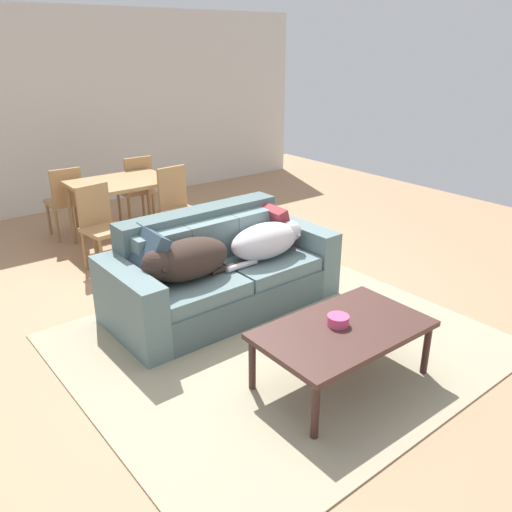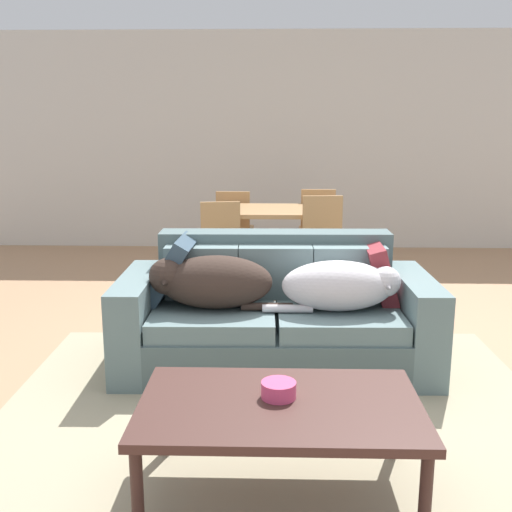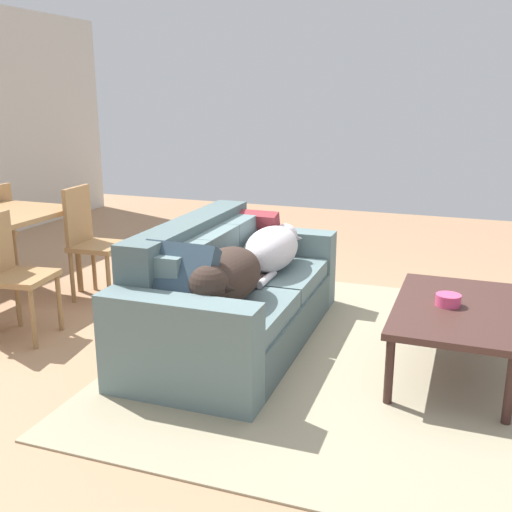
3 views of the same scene
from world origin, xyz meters
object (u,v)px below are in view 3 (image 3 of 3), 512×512
(throw_pillow_by_left_arm, at_px, (175,282))
(dining_chair_near_right, at_px, (91,238))
(couch, at_px, (230,296))
(dog_on_left_cushion, at_px, (224,277))
(dog_on_right_cushion, at_px, (272,248))
(throw_pillow_by_right_arm, at_px, (256,235))
(dining_chair_near_left, at_px, (12,270))
(coffee_table, at_px, (455,313))
(bowl_on_coffee_table, at_px, (448,300))

(throw_pillow_by_left_arm, xyz_separation_m, dining_chair_near_right, (1.14, 1.41, -0.11))
(couch, distance_m, dog_on_left_cushion, 0.52)
(dog_on_right_cushion, distance_m, throw_pillow_by_right_arm, 0.38)
(dining_chair_near_left, bearing_deg, dining_chair_near_right, -8.29)
(coffee_table, height_order, dining_chair_near_right, dining_chair_near_right)
(dog_on_left_cushion, xyz_separation_m, dining_chair_near_left, (-0.06, 1.60, -0.10))
(bowl_on_coffee_table, bearing_deg, dog_on_left_cushion, 108.13)
(throw_pillow_by_left_arm, bearing_deg, dining_chair_near_right, 51.10)
(couch, height_order, coffee_table, couch)
(coffee_table, xyz_separation_m, dining_chair_near_left, (-0.50, 2.95, 0.10))
(dining_chair_near_right, bearing_deg, coffee_table, -102.57)
(dog_on_left_cushion, relative_size, dog_on_right_cushion, 1.05)
(couch, bearing_deg, throw_pillow_by_left_arm, 175.48)
(coffee_table, distance_m, bowl_on_coffee_table, 0.09)
(dining_chair_near_right, bearing_deg, bowl_on_coffee_table, -102.81)
(bowl_on_coffee_table, distance_m, dining_chair_near_right, 2.93)
(couch, relative_size, dining_chair_near_left, 2.30)
(dining_chair_near_left, bearing_deg, bowl_on_coffee_table, -88.83)
(dog_on_left_cushion, xyz_separation_m, throw_pillow_by_right_arm, (1.12, 0.21, 0.00))
(dog_on_right_cushion, xyz_separation_m, throw_pillow_by_right_arm, (0.29, 0.24, 0.02))
(throw_pillow_by_left_arm, bearing_deg, dog_on_left_cushion, -33.57)
(dog_on_right_cushion, relative_size, throw_pillow_by_right_arm, 2.22)
(dog_on_right_cushion, bearing_deg, dining_chair_near_right, 88.10)
(couch, bearing_deg, dog_on_right_cushion, -23.78)
(throw_pillow_by_right_arm, height_order, coffee_table, throw_pillow_by_right_arm)
(throw_pillow_by_left_arm, bearing_deg, throw_pillow_by_right_arm, 1.03)
(dog_on_left_cushion, relative_size, dining_chair_near_right, 0.96)
(dog_on_right_cushion, distance_m, dining_chair_near_left, 1.85)
(bowl_on_coffee_table, bearing_deg, dining_chair_near_right, 81.59)
(dog_on_right_cushion, bearing_deg, dining_chair_near_left, 117.82)
(bowl_on_coffee_table, height_order, dining_chair_near_left, dining_chair_near_left)
(couch, height_order, throw_pillow_by_right_arm, couch)
(dog_on_left_cushion, relative_size, coffee_table, 0.76)
(coffee_table, bearing_deg, dog_on_left_cushion, 107.74)
(bowl_on_coffee_table, xyz_separation_m, dining_chair_near_left, (-0.49, 2.90, 0.03))
(bowl_on_coffee_table, xyz_separation_m, dining_chair_near_right, (0.43, 2.90, 0.05))
(throw_pillow_by_right_arm, bearing_deg, dog_on_left_cushion, -169.25)
(throw_pillow_by_left_arm, xyz_separation_m, dining_chair_near_left, (0.22, 1.41, -0.13))
(throw_pillow_by_right_arm, bearing_deg, dog_on_right_cushion, -140.26)
(throw_pillow_by_left_arm, bearing_deg, coffee_table, -65.08)
(dog_on_right_cushion, bearing_deg, coffee_table, -107.79)
(dog_on_right_cushion, xyz_separation_m, dining_chair_near_right, (0.02, 1.63, -0.06))
(coffee_table, height_order, bowl_on_coffee_table, bowl_on_coffee_table)
(throw_pillow_by_right_arm, height_order, bowl_on_coffee_table, throw_pillow_by_right_arm)
(dog_on_right_cushion, height_order, bowl_on_coffee_table, dog_on_right_cushion)
(coffee_table, distance_m, dining_chair_near_left, 2.99)
(dog_on_right_cushion, bearing_deg, throw_pillow_by_right_arm, 38.72)
(dog_on_right_cushion, height_order, coffee_table, dog_on_right_cushion)
(dog_on_left_cushion, bearing_deg, dining_chair_near_right, 60.81)
(coffee_table, bearing_deg, throw_pillow_by_right_arm, 66.26)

